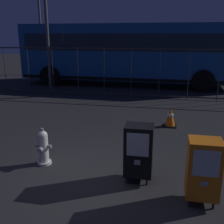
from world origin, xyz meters
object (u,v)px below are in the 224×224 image
object	(u,v)px
newspaper_box_secondary	(203,169)
traffic_cone	(170,117)
street_light_near_left	(39,8)
newspaper_box_primary	(139,150)
bus_near	(127,51)
fire_hydrant	(43,147)

from	to	relation	value
newspaper_box_secondary	traffic_cone	xyz separation A→B (m)	(-0.44, 3.61, -0.31)
street_light_near_left	newspaper_box_primary	bearing A→B (deg)	-58.73
newspaper_box_secondary	street_light_near_left	distance (m)	15.91
bus_near	street_light_near_left	world-z (taller)	street_light_near_left
bus_near	street_light_near_left	distance (m)	7.00
fire_hydrant	newspaper_box_primary	bearing A→B (deg)	-7.94
traffic_cone	newspaper_box_primary	bearing A→B (deg)	-100.39
newspaper_box_primary	street_light_near_left	distance (m)	14.98
traffic_cone	newspaper_box_secondary	bearing A→B (deg)	-83.09
fire_hydrant	newspaper_box_secondary	bearing A→B (deg)	-14.43
fire_hydrant	street_light_near_left	xyz separation A→B (m)	(-5.66, 12.19, 3.71)
newspaper_box_primary	newspaper_box_secondary	bearing A→B (deg)	-25.58
street_light_near_left	fire_hydrant	bearing A→B (deg)	-65.08
street_light_near_left	traffic_cone	bearing A→B (deg)	-48.89
newspaper_box_primary	newspaper_box_secondary	world-z (taller)	same
fire_hydrant	newspaper_box_primary	world-z (taller)	newspaper_box_primary
newspaper_box_primary	traffic_cone	bearing A→B (deg)	79.61
newspaper_box_primary	traffic_cone	distance (m)	3.19
newspaper_box_secondary	traffic_cone	size ratio (longest dim) A/B	1.92
traffic_cone	street_light_near_left	distance (m)	12.95
fire_hydrant	bus_near	bearing A→B (deg)	88.28
newspaper_box_secondary	bus_near	bearing A→B (deg)	104.60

